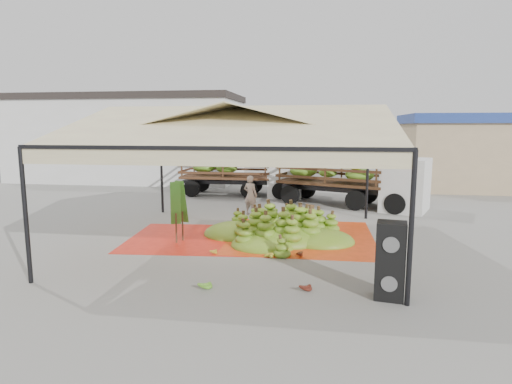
# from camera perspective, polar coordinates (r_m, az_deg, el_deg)

# --- Properties ---
(ground) EXTENTS (90.00, 90.00, 0.00)m
(ground) POSITION_cam_1_polar(r_m,az_deg,el_deg) (12.87, -1.91, -6.71)
(ground) COLOR slate
(ground) RESTS_ON ground
(canopy_tent) EXTENTS (8.10, 8.10, 4.00)m
(canopy_tent) POSITION_cam_1_polar(r_m,az_deg,el_deg) (12.40, -1.98, 8.15)
(canopy_tent) COLOR black
(canopy_tent) RESTS_ON ground
(building_white) EXTENTS (14.30, 6.30, 5.40)m
(building_white) POSITION_cam_1_polar(r_m,az_deg,el_deg) (28.94, -16.55, 6.94)
(building_white) COLOR silver
(building_white) RESTS_ON ground
(building_tan) EXTENTS (6.30, 5.30, 4.10)m
(building_tan) POSITION_cam_1_polar(r_m,az_deg,el_deg) (26.37, 25.79, 4.91)
(building_tan) COLOR tan
(building_tan) RESTS_ON ground
(tarp_left) EXTENTS (4.11, 3.94, 0.01)m
(tarp_left) POSITION_cam_1_polar(r_m,az_deg,el_deg) (13.46, -8.46, -6.09)
(tarp_left) COLOR red
(tarp_left) RESTS_ON ground
(tarp_right) EXTENTS (4.47, 4.68, 0.01)m
(tarp_right) POSITION_cam_1_polar(r_m,az_deg,el_deg) (13.56, 6.08, -5.92)
(tarp_right) COLOR #E54015
(tarp_right) RESTS_ON ground
(banana_heap) EXTENTS (5.30, 4.50, 1.06)m
(banana_heap) POSITION_cam_1_polar(r_m,az_deg,el_deg) (13.19, 3.18, -3.97)
(banana_heap) COLOR #527318
(banana_heap) RESTS_ON ground
(hand_yellow_a) EXTENTS (0.45, 0.40, 0.18)m
(hand_yellow_a) POSITION_cam_1_polar(r_m,az_deg,el_deg) (11.82, -5.93, -7.71)
(hand_yellow_a) COLOR gold
(hand_yellow_a) RESTS_ON ground
(hand_yellow_b) EXTENTS (0.60, 0.58, 0.21)m
(hand_yellow_b) POSITION_cam_1_polar(r_m,az_deg,el_deg) (11.27, 1.41, -8.40)
(hand_yellow_b) COLOR gold
(hand_yellow_b) RESTS_ON ground
(hand_red_a) EXTENTS (0.61, 0.58, 0.21)m
(hand_red_a) POSITION_cam_1_polar(r_m,az_deg,el_deg) (9.31, 6.32, -12.18)
(hand_red_a) COLOR #531713
(hand_red_a) RESTS_ON ground
(hand_red_b) EXTENTS (0.49, 0.42, 0.19)m
(hand_red_b) POSITION_cam_1_polar(r_m,az_deg,el_deg) (11.53, 5.44, -8.07)
(hand_red_b) COLOR #5B2F14
(hand_red_b) RESTS_ON ground
(hand_green) EXTENTS (0.63, 0.59, 0.22)m
(hand_green) POSITION_cam_1_polar(r_m,az_deg,el_deg) (9.43, -7.05, -11.88)
(hand_green) COLOR #45811B
(hand_green) RESTS_ON ground
(hanging_bunches) EXTENTS (3.24, 0.24, 0.20)m
(hanging_bunches) POSITION_cam_1_polar(r_m,az_deg,el_deg) (10.97, 3.70, 4.51)
(hanging_bunches) COLOR #577F1A
(hanging_bunches) RESTS_ON ground
(speaker_stack) EXTENTS (0.64, 0.58, 1.57)m
(speaker_stack) POSITION_cam_1_polar(r_m,az_deg,el_deg) (9.00, 17.48, -8.73)
(speaker_stack) COLOR black
(speaker_stack) RESTS_ON ground
(banana_leaves) EXTENTS (0.96, 1.36, 3.70)m
(banana_leaves) POSITION_cam_1_polar(r_m,az_deg,el_deg) (12.93, -10.89, -6.79)
(banana_leaves) COLOR #34701D
(banana_leaves) RESTS_ON ground
(vendor) EXTENTS (0.66, 0.55, 1.55)m
(vendor) POSITION_cam_1_polar(r_m,az_deg,el_deg) (16.66, -0.75, -0.43)
(vendor) COLOR gray
(vendor) RESTS_ON ground
(truck_left) EXTENTS (5.99, 2.11, 2.06)m
(truck_left) POSITION_cam_1_polar(r_m,az_deg,el_deg) (21.43, -1.20, 2.93)
(truck_left) COLOR #50311A
(truck_left) RESTS_ON ground
(truck_right) EXTENTS (6.60, 4.23, 2.15)m
(truck_right) POSITION_cam_1_polar(r_m,az_deg,el_deg) (18.93, 13.31, 2.10)
(truck_right) COLOR #472617
(truck_right) RESTS_ON ground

